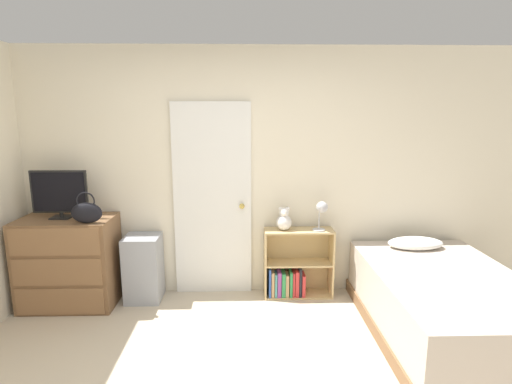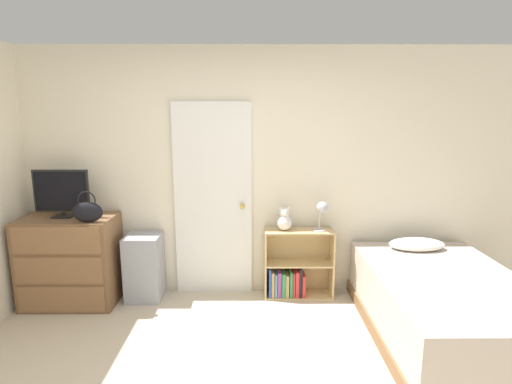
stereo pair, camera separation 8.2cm
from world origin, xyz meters
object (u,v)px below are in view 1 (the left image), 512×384
at_px(handbag, 87,212).
at_px(dresser, 69,262).
at_px(bed, 445,305).
at_px(teddy_bear, 284,220).
at_px(desk_lamp, 322,210).
at_px(bookshelf, 293,271).
at_px(storage_bin, 144,268).
at_px(tv, 59,193).

bearing_deg(handbag, dresser, 147.74).
height_order(dresser, bed, dresser).
distance_m(teddy_bear, bed, 1.64).
height_order(teddy_bear, desk_lamp, desk_lamp).
distance_m(dresser, bookshelf, 2.26).
bearing_deg(handbag, bed, -8.87).
bearing_deg(storage_bin, desk_lamp, 0.30).
bearing_deg(bed, dresser, 168.96).
height_order(desk_lamp, bed, desk_lamp).
bearing_deg(tv, bookshelf, 3.12).
relative_size(storage_bin, bookshelf, 0.94).
xyz_separation_m(dresser, bookshelf, (2.25, 0.14, -0.18)).
height_order(bookshelf, teddy_bear, teddy_bear).
distance_m(tv, bed, 3.66).
bearing_deg(dresser, handbag, -32.26).
xyz_separation_m(bookshelf, teddy_bear, (-0.11, -0.00, 0.55)).
bearing_deg(dresser, tv, 154.07).
height_order(handbag, desk_lamp, handbag).
relative_size(handbag, bookshelf, 0.41).
height_order(storage_bin, bed, storage_bin).
bearing_deg(bookshelf, teddy_bear, -178.18).
distance_m(tv, teddy_bear, 2.21).
bearing_deg(desk_lamp, dresser, -177.71).
bearing_deg(tv, storage_bin, 5.55).
xyz_separation_m(bookshelf, desk_lamp, (0.27, -0.04, 0.67)).
relative_size(bookshelf, teddy_bear, 2.95).
height_order(handbag, storage_bin, handbag).
distance_m(bookshelf, desk_lamp, 0.72).
relative_size(handbag, bed, 0.16).
xyz_separation_m(tv, desk_lamp, (2.56, 0.08, -0.20)).
relative_size(tv, storage_bin, 0.79).
distance_m(dresser, desk_lamp, 2.57).
bearing_deg(storage_bin, bed, -15.54).
xyz_separation_m(teddy_bear, desk_lamp, (0.38, -0.04, 0.11)).
relative_size(bookshelf, desk_lamp, 2.34).
bearing_deg(bookshelf, tv, -176.88).
distance_m(tv, handbag, 0.40).
relative_size(tv, teddy_bear, 2.20).
bearing_deg(bed, teddy_bear, 148.21).
xyz_separation_m(dresser, desk_lamp, (2.52, 0.10, 0.49)).
height_order(bookshelf, desk_lamp, desk_lamp).
bearing_deg(handbag, desk_lamp, 7.15).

